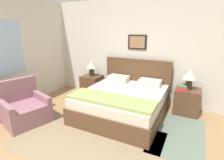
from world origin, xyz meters
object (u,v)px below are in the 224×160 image
object	(u,v)px
bed	(123,101)
nightstand_by_door	(187,101)
nightstand_near_window	(92,85)
table_lamp_by_door	(190,76)
table_lamp_near_window	(91,65)
armchair	(24,109)

from	to	relation	value
bed	nightstand_by_door	xyz separation A→B (m)	(1.27, 0.70, -0.02)
nightstand_near_window	table_lamp_by_door	bearing A→B (deg)	0.18
nightstand_by_door	table_lamp_by_door	distance (m)	0.59
nightstand_near_window	table_lamp_near_window	size ratio (longest dim) A/B	1.28
armchair	table_lamp_near_window	bearing A→B (deg)	-176.20
bed	nightstand_near_window	distance (m)	1.45
table_lamp_by_door	armchair	bearing A→B (deg)	-147.36
bed	nightstand_near_window	xyz separation A→B (m)	(-1.27, 0.70, -0.02)
nightstand_by_door	bed	bearing A→B (deg)	-151.29
nightstand_near_window	nightstand_by_door	bearing A→B (deg)	0.00
bed	table_lamp_by_door	size ratio (longest dim) A/B	4.24
bed	nightstand_near_window	bearing A→B (deg)	151.29
bed	nightstand_by_door	size ratio (longest dim) A/B	3.31
nightstand_near_window	nightstand_by_door	world-z (taller)	same
armchair	table_lamp_near_window	size ratio (longest dim) A/B	2.21
nightstand_by_door	table_lamp_by_door	xyz separation A→B (m)	(-0.01, 0.01, 0.59)
table_lamp_near_window	nightstand_near_window	bearing A→B (deg)	-95.30
nightstand_by_door	nightstand_near_window	bearing A→B (deg)	180.00
nightstand_by_door	table_lamp_near_window	bearing A→B (deg)	179.82
bed	nightstand_by_door	distance (m)	1.45
bed	nightstand_near_window	size ratio (longest dim) A/B	3.31
bed	nightstand_near_window	world-z (taller)	bed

